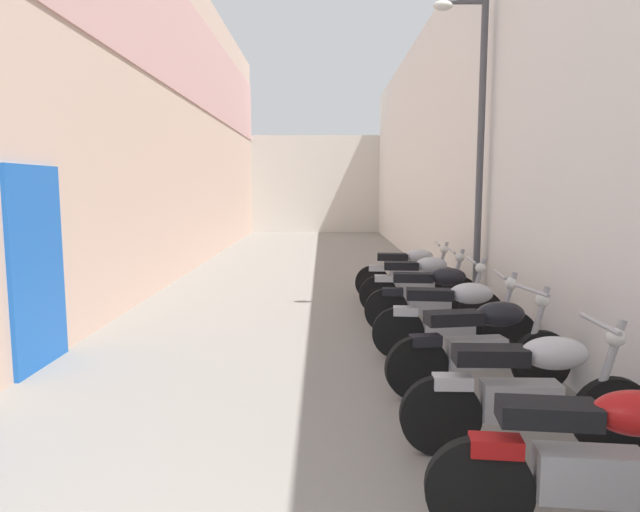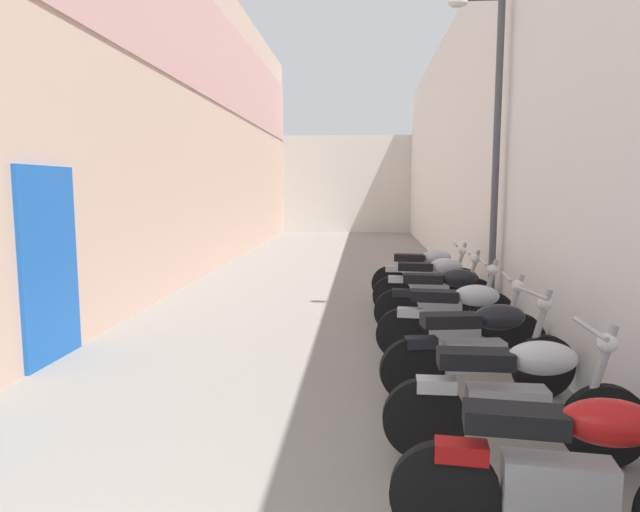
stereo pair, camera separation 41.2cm
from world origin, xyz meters
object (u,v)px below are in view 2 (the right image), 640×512
object	(u,v)px
motorcycle_sixth	(445,299)
motorcycle_fifth	(460,320)
motorcycle_seventh	(434,284)
motorcycle_eighth	(426,273)
street_lamp	(490,135)
motorcycle_fourth	(480,347)
motorcycle_second	(571,471)
motorcycle_third	(516,396)

from	to	relation	value
motorcycle_sixth	motorcycle_fifth	bearing A→B (deg)	-90.00
motorcycle_seventh	motorcycle_fifth	bearing A→B (deg)	-90.00
motorcycle_eighth	street_lamp	distance (m)	2.68
motorcycle_fourth	motorcycle_second	bearing A→B (deg)	-90.00
motorcycle_sixth	motorcycle_eighth	size ratio (longest dim) A/B	1.00
motorcycle_second	motorcycle_eighth	distance (m)	6.75
motorcycle_fourth	motorcycle_fifth	distance (m)	1.07
motorcycle_third	motorcycle_seventh	xyz separation A→B (m)	(-0.00, 4.59, 0.00)
motorcycle_fifth	motorcycle_sixth	size ratio (longest dim) A/B	1.00
motorcycle_sixth	street_lamp	world-z (taller)	street_lamp
motorcycle_fourth	motorcycle_sixth	xyz separation A→B (m)	(0.00, 2.26, 0.00)
motorcycle_sixth	motorcycle_seventh	bearing A→B (deg)	90.00
motorcycle_second	motorcycle_third	world-z (taller)	same
motorcycle_fifth	motorcycle_eighth	bearing A→B (deg)	90.00
motorcycle_third	motorcycle_seventh	bearing A→B (deg)	90.00
motorcycle_sixth	street_lamp	distance (m)	2.46
motorcycle_third	motorcycle_sixth	world-z (taller)	same
motorcycle_fourth	motorcycle_seventh	world-z (taller)	same
motorcycle_eighth	motorcycle_seventh	bearing A→B (deg)	-90.00
motorcycle_eighth	motorcycle_third	bearing A→B (deg)	-90.00
motorcycle_fourth	street_lamp	distance (m)	3.88
motorcycle_second	motorcycle_third	distance (m)	1.06
motorcycle_fifth	motorcycle_seventh	world-z (taller)	same
motorcycle_fourth	motorcycle_sixth	bearing A→B (deg)	90.00
motorcycle_seventh	motorcycle_sixth	bearing A→B (deg)	-90.00
motorcycle_fifth	motorcycle_fourth	bearing A→B (deg)	-90.00
motorcycle_fourth	motorcycle_fifth	size ratio (longest dim) A/B	1.00
motorcycle_fourth	motorcycle_eighth	world-z (taller)	same
motorcycle_fourth	motorcycle_seventh	size ratio (longest dim) A/B	0.99
motorcycle_second	motorcycle_fifth	size ratio (longest dim) A/B	1.00
motorcycle_sixth	motorcycle_seventh	distance (m)	1.12
motorcycle_fourth	motorcycle_sixth	distance (m)	2.26
motorcycle_fifth	motorcycle_eighth	distance (m)	3.41
motorcycle_second	motorcycle_eighth	size ratio (longest dim) A/B	1.00
motorcycle_second	motorcycle_seventh	size ratio (longest dim) A/B	1.00
motorcycle_fifth	street_lamp	xyz separation A→B (m)	(0.70, 2.05, 2.20)
motorcycle_seventh	motorcycle_eighth	bearing A→B (deg)	90.00
motorcycle_sixth	motorcycle_eighth	bearing A→B (deg)	90.00
motorcycle_third	motorcycle_fourth	size ratio (longest dim) A/B	1.01
motorcycle_second	motorcycle_fifth	bearing A→B (deg)	90.00
motorcycle_second	motorcycle_fifth	world-z (taller)	same
motorcycle_fourth	motorcycle_sixth	world-z (taller)	same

